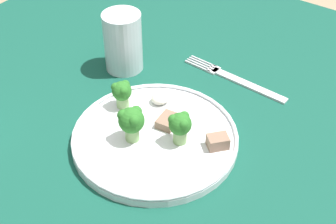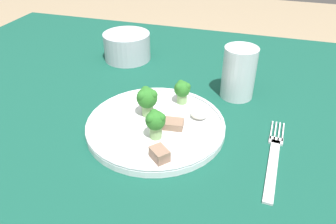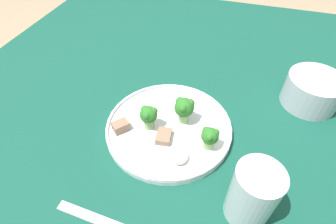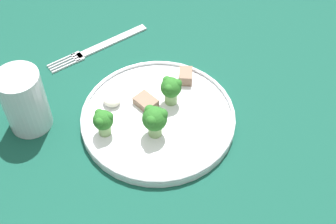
% 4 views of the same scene
% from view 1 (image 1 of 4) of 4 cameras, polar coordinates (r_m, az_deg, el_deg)
% --- Properties ---
extents(table, '(1.24, 1.11, 0.74)m').
position_cam_1_polar(table, '(0.76, -3.84, -10.69)').
color(table, '#114738').
rests_on(table, ground_plane).
extents(dinner_plate, '(0.25, 0.25, 0.02)m').
position_cam_1_polar(dinner_plate, '(0.71, -1.50, -3.19)').
color(dinner_plate, white).
rests_on(dinner_plate, table).
extents(fork, '(0.03, 0.21, 0.00)m').
position_cam_1_polar(fork, '(0.85, 8.18, 3.98)').
color(fork, silver).
rests_on(fork, table).
extents(drinking_glass, '(0.07, 0.07, 0.11)m').
position_cam_1_polar(drinking_glass, '(0.85, -5.48, 8.16)').
color(drinking_glass, silver).
rests_on(drinking_glass, table).
extents(broccoli_floret_near_rim_left, '(0.04, 0.03, 0.05)m').
position_cam_1_polar(broccoli_floret_near_rim_left, '(0.68, 1.49, -1.62)').
color(broccoli_floret_near_rim_left, '#7FA866').
rests_on(broccoli_floret_near_rim_left, dinner_plate).
extents(broccoli_floret_center_left, '(0.04, 0.04, 0.06)m').
position_cam_1_polar(broccoli_floret_center_left, '(0.69, -4.48, -1.11)').
color(broccoli_floret_center_left, '#7FA866').
rests_on(broccoli_floret_center_left, dinner_plate).
extents(broccoli_floret_back_left, '(0.03, 0.03, 0.05)m').
position_cam_1_polar(broccoli_floret_back_left, '(0.75, -5.64, 2.43)').
color(broccoli_floret_back_left, '#7FA866').
rests_on(broccoli_floret_back_left, dinner_plate).
extents(meat_slice_front_slice, '(0.04, 0.04, 0.02)m').
position_cam_1_polar(meat_slice_front_slice, '(0.69, 6.09, -3.62)').
color(meat_slice_front_slice, '#846651').
rests_on(meat_slice_front_slice, dinner_plate).
extents(meat_slice_middle_slice, '(0.04, 0.03, 0.01)m').
position_cam_1_polar(meat_slice_middle_slice, '(0.73, 0.26, -1.23)').
color(meat_slice_middle_slice, '#846651').
rests_on(meat_slice_middle_slice, dinner_plate).
extents(sauce_dollop, '(0.03, 0.03, 0.02)m').
position_cam_1_polar(sauce_dollop, '(0.77, -0.94, 1.77)').
color(sauce_dollop, silver).
rests_on(sauce_dollop, dinner_plate).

